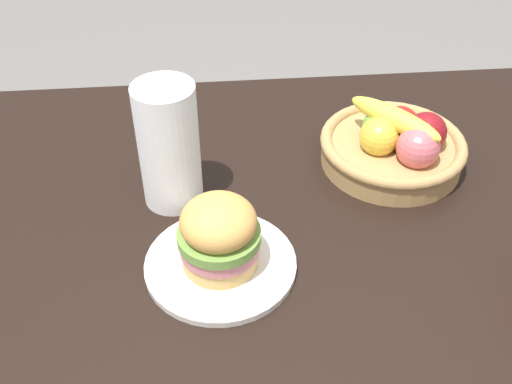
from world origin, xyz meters
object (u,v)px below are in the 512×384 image
plate (221,264)px  fruit_basket (395,144)px  paper_towel_roll (169,146)px  sandwich (219,234)px

plate → fruit_basket: size_ratio=0.88×
fruit_basket → paper_towel_roll: size_ratio=1.21×
fruit_basket → paper_towel_roll: (-0.44, -0.07, 0.07)m
paper_towel_roll → plate: bearing=-67.1°
fruit_basket → paper_towel_roll: bearing=-171.5°
sandwich → paper_towel_roll: paper_towel_roll is taller
plate → paper_towel_roll: 0.23m
fruit_basket → sandwich: bearing=-144.8°
paper_towel_roll → sandwich: bearing=-67.1°
fruit_basket → paper_towel_roll: 0.45m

